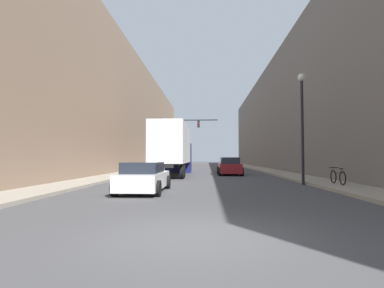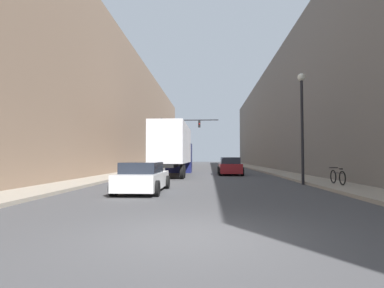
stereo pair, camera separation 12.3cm
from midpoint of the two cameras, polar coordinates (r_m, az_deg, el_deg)
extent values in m
plane|color=#424244|center=(6.15, -0.42, -17.16)|extent=(200.00, 200.00, 0.00)
cube|color=gray|center=(36.59, 13.52, -4.79)|extent=(2.34, 80.00, 0.15)
cube|color=gray|center=(36.72, -8.78, -4.82)|extent=(2.34, 80.00, 0.15)
cube|color=#66605B|center=(37.92, 19.65, 5.58)|extent=(6.00, 80.00, 13.62)
cube|color=#846B56|center=(38.16, -14.89, 5.90)|extent=(6.00, 80.00, 14.21)
cube|color=silver|center=(24.93, -3.96, -0.01)|extent=(2.53, 9.05, 3.10)
cube|color=black|center=(24.91, -3.97, -3.92)|extent=(1.26, 9.05, 0.24)
cube|color=navy|center=(30.63, -2.68, -2.70)|extent=(2.53, 2.47, 2.94)
cylinder|color=black|center=(21.82, -7.94, -5.28)|extent=(0.25, 1.00, 1.00)
cylinder|color=black|center=(21.51, -2.08, -5.35)|extent=(0.25, 1.00, 1.00)
cylinder|color=black|center=(22.99, -7.37, -5.15)|extent=(0.25, 1.00, 1.00)
cylinder|color=black|center=(22.70, -1.82, -5.20)|extent=(0.25, 1.00, 1.00)
cylinder|color=black|center=(30.78, -4.75, -4.50)|extent=(0.25, 1.00, 1.00)
cylinder|color=black|center=(30.56, -0.60, -4.52)|extent=(0.25, 1.00, 1.00)
cube|color=silver|center=(13.70, -9.35, -6.84)|extent=(1.71, 4.30, 0.68)
cube|color=#1E232D|center=(13.45, -9.53, -4.45)|extent=(1.51, 2.36, 0.47)
cylinder|color=black|center=(15.31, -11.35, -7.11)|extent=(0.25, 0.64, 0.64)
cylinder|color=black|center=(14.99, -4.94, -7.25)|extent=(0.25, 0.64, 0.64)
cylinder|color=black|center=(12.44, -14.78, -8.14)|extent=(0.25, 0.64, 0.64)
cylinder|color=black|center=(12.04, -6.91, -8.40)|extent=(0.25, 0.64, 0.64)
cube|color=maroon|center=(26.86, 7.00, -4.57)|extent=(1.84, 4.46, 0.80)
cube|color=#1E232D|center=(26.62, 7.03, -3.13)|extent=(1.62, 2.46, 0.55)
cylinder|color=black|center=(28.35, 4.92, -4.96)|extent=(0.25, 0.70, 0.70)
cylinder|color=black|center=(28.47, 8.64, -4.93)|extent=(0.25, 0.70, 0.70)
cylinder|color=black|center=(25.19, 5.17, -5.27)|extent=(0.25, 0.70, 0.70)
cylinder|color=black|center=(25.33, 9.36, -5.23)|extent=(0.25, 0.70, 0.70)
cylinder|color=black|center=(38.94, -6.11, 0.08)|extent=(0.20, 0.20, 6.66)
cube|color=black|center=(38.80, -0.66, 4.57)|extent=(7.40, 0.12, 0.12)
cube|color=black|center=(38.83, -2.48, 3.81)|extent=(0.30, 0.24, 0.90)
sphere|color=red|center=(38.69, -2.50, 3.83)|extent=(0.18, 0.18, 0.18)
cube|color=black|center=(38.68, 1.16, 3.83)|extent=(0.30, 0.24, 0.90)
sphere|color=red|center=(38.54, 1.16, 3.85)|extent=(0.18, 0.18, 0.18)
cylinder|color=black|center=(18.25, 20.11, 2.19)|extent=(0.16, 0.16, 6.02)
sphere|color=silver|center=(18.77, 19.96, 11.84)|extent=(0.44, 0.44, 0.44)
torus|color=black|center=(16.93, 26.58, -5.81)|extent=(0.06, 0.72, 0.72)
torus|color=black|center=(17.94, 25.15, -5.63)|extent=(0.06, 0.72, 0.72)
cube|color=black|center=(17.42, 25.83, -4.96)|extent=(0.04, 1.11, 0.04)
cube|color=black|center=(17.04, 26.34, -4.27)|extent=(0.12, 0.20, 0.06)
cube|color=black|center=(17.88, 25.18, -4.10)|extent=(0.44, 0.04, 0.04)
camera|label=1|loc=(0.06, -90.17, 0.01)|focal=28.00mm
camera|label=2|loc=(0.06, 89.83, -0.01)|focal=28.00mm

